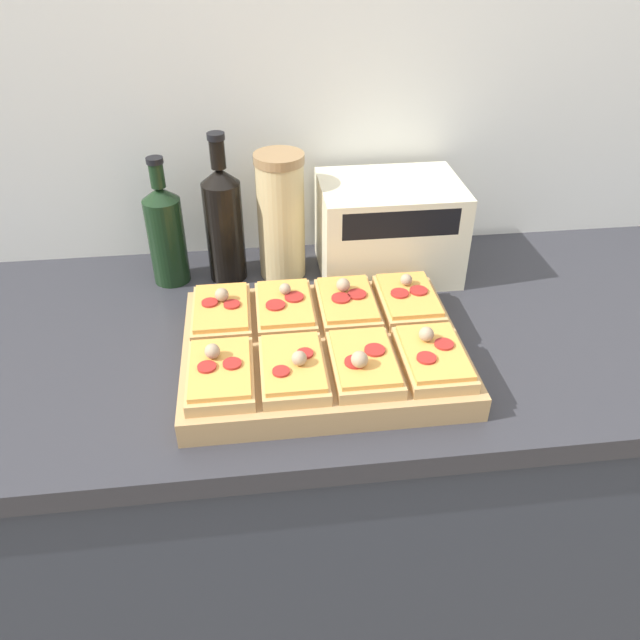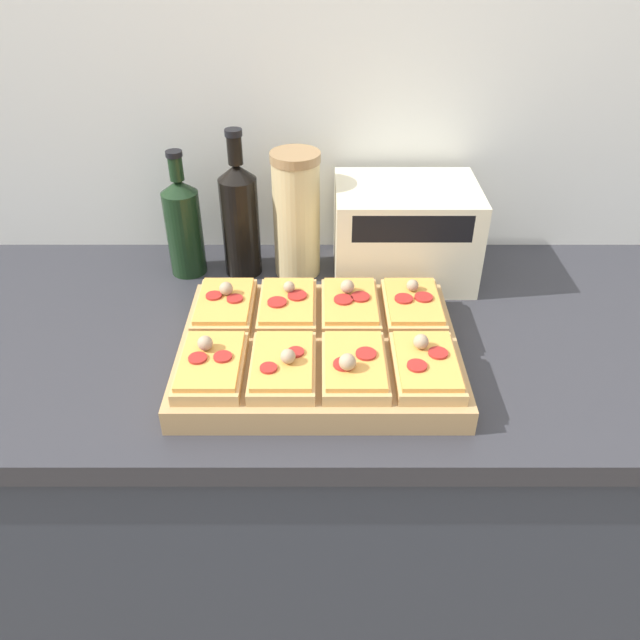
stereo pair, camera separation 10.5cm
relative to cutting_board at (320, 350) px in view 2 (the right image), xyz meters
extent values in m
cube|color=silver|center=(0.04, 0.45, 0.31)|extent=(6.00, 0.06, 2.50)
cube|color=#333842|center=(0.04, 0.10, -0.50)|extent=(2.60, 0.64, 0.88)
cube|color=#2D2D33|center=(0.04, 0.10, -0.04)|extent=(2.63, 0.67, 0.04)
cube|color=tan|center=(0.00, 0.00, 0.00)|extent=(0.46, 0.35, 0.04)
cube|color=tan|center=(-0.17, 0.08, 0.03)|extent=(0.10, 0.16, 0.02)
cube|color=gold|center=(-0.17, 0.08, 0.05)|extent=(0.09, 0.14, 0.01)
cylinder|color=maroon|center=(-0.19, 0.09, 0.05)|extent=(0.03, 0.03, 0.00)
cylinder|color=maroon|center=(-0.15, 0.08, 0.05)|extent=(0.03, 0.03, 0.00)
sphere|color=tan|center=(-0.16, 0.10, 0.06)|extent=(0.02, 0.02, 0.02)
cube|color=tan|center=(-0.06, 0.08, 0.03)|extent=(0.10, 0.16, 0.02)
cube|color=gold|center=(-0.06, 0.08, 0.05)|extent=(0.09, 0.14, 0.01)
cylinder|color=maroon|center=(-0.07, 0.07, 0.05)|extent=(0.03, 0.03, 0.00)
cylinder|color=maroon|center=(-0.04, 0.09, 0.05)|extent=(0.03, 0.03, 0.00)
sphere|color=tan|center=(-0.05, 0.11, 0.06)|extent=(0.02, 0.02, 0.02)
cube|color=tan|center=(0.06, 0.08, 0.03)|extent=(0.10, 0.16, 0.02)
cube|color=gold|center=(0.06, 0.08, 0.05)|extent=(0.09, 0.14, 0.01)
cylinder|color=maroon|center=(0.04, 0.08, 0.05)|extent=(0.03, 0.03, 0.00)
cylinder|color=maroon|center=(0.07, 0.09, 0.05)|extent=(0.03, 0.03, 0.00)
sphere|color=tan|center=(0.05, 0.10, 0.06)|extent=(0.02, 0.02, 0.02)
cube|color=tan|center=(0.17, 0.08, 0.03)|extent=(0.10, 0.16, 0.02)
cube|color=gold|center=(0.17, 0.08, 0.05)|extent=(0.09, 0.14, 0.01)
cylinder|color=maroon|center=(0.15, 0.08, 0.05)|extent=(0.03, 0.03, 0.00)
cylinder|color=maroon|center=(0.18, 0.09, 0.05)|extent=(0.03, 0.03, 0.00)
sphere|color=tan|center=(0.17, 0.11, 0.06)|extent=(0.02, 0.02, 0.02)
cube|color=tan|center=(-0.17, -0.08, 0.03)|extent=(0.10, 0.16, 0.02)
cube|color=gold|center=(-0.17, -0.08, 0.05)|extent=(0.09, 0.14, 0.01)
cylinder|color=maroon|center=(-0.19, -0.09, 0.05)|extent=(0.03, 0.03, 0.00)
cylinder|color=maroon|center=(-0.15, -0.08, 0.05)|extent=(0.03, 0.03, 0.00)
sphere|color=tan|center=(-0.18, -0.06, 0.06)|extent=(0.02, 0.02, 0.02)
cube|color=tan|center=(-0.06, -0.08, 0.03)|extent=(0.10, 0.16, 0.02)
cube|color=gold|center=(-0.06, -0.08, 0.05)|extent=(0.09, 0.14, 0.01)
cylinder|color=maroon|center=(-0.08, -0.11, 0.05)|extent=(0.03, 0.03, 0.00)
cylinder|color=maroon|center=(-0.04, -0.07, 0.05)|extent=(0.03, 0.03, 0.00)
sphere|color=tan|center=(-0.05, -0.09, 0.06)|extent=(0.02, 0.02, 0.02)
cube|color=tan|center=(0.06, -0.08, 0.03)|extent=(0.10, 0.16, 0.02)
cube|color=gold|center=(0.06, -0.08, 0.05)|extent=(0.09, 0.14, 0.01)
cylinder|color=maroon|center=(0.04, -0.10, 0.05)|extent=(0.03, 0.03, 0.00)
cylinder|color=maroon|center=(0.07, -0.08, 0.05)|extent=(0.03, 0.03, 0.00)
sphere|color=tan|center=(0.04, -0.11, 0.06)|extent=(0.03, 0.03, 0.03)
cube|color=tan|center=(0.17, -0.08, 0.03)|extent=(0.10, 0.16, 0.02)
cube|color=gold|center=(0.17, -0.08, 0.05)|extent=(0.09, 0.14, 0.01)
cylinder|color=maroon|center=(0.15, -0.10, 0.05)|extent=(0.03, 0.03, 0.00)
cylinder|color=maroon|center=(0.18, -0.07, 0.05)|extent=(0.03, 0.03, 0.00)
sphere|color=tan|center=(0.16, -0.06, 0.06)|extent=(0.02, 0.02, 0.02)
cylinder|color=black|center=(-0.27, 0.30, 0.07)|extent=(0.07, 0.07, 0.18)
cone|color=black|center=(-0.27, 0.30, 0.17)|extent=(0.07, 0.07, 0.03)
cylinder|color=black|center=(-0.27, 0.30, 0.20)|extent=(0.03, 0.03, 0.05)
cylinder|color=black|center=(-0.27, 0.30, 0.23)|extent=(0.03, 0.03, 0.01)
cylinder|color=black|center=(-0.16, 0.30, 0.08)|extent=(0.08, 0.08, 0.20)
cone|color=black|center=(-0.16, 0.30, 0.20)|extent=(0.08, 0.08, 0.03)
cylinder|color=black|center=(-0.16, 0.30, 0.24)|extent=(0.03, 0.03, 0.05)
cylinder|color=black|center=(-0.16, 0.30, 0.27)|extent=(0.03, 0.03, 0.01)
cylinder|color=tan|center=(-0.05, 0.30, 0.10)|extent=(0.09, 0.09, 0.24)
cylinder|color=#937047|center=(-0.05, 0.30, 0.23)|extent=(0.10, 0.10, 0.02)
cube|color=beige|center=(0.17, 0.29, 0.07)|extent=(0.28, 0.21, 0.19)
cube|color=black|center=(0.17, 0.19, 0.13)|extent=(0.22, 0.01, 0.05)
cube|color=black|center=(0.32, 0.29, 0.08)|extent=(0.02, 0.02, 0.02)
camera|label=1|loc=(-0.10, -0.83, 0.65)|focal=35.00mm
camera|label=2|loc=(0.00, -0.84, 0.65)|focal=35.00mm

